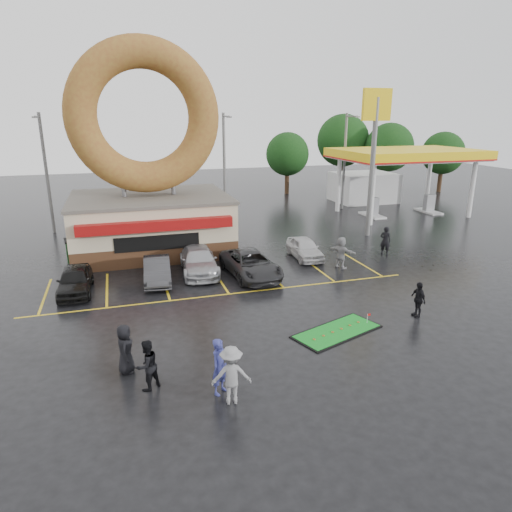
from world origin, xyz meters
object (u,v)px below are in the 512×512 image
object	(u,v)px
car_silver	(199,261)
car_white	(305,248)
person_blue	(220,366)
putting_green	(337,331)
dumpster	(82,250)
donut_shop	(149,184)
streetlight_left	(46,171)
shell_sign	(375,136)
person_cameraman	(418,299)
car_grey	(250,264)
streetlight_right	(345,159)
streetlight_mid	(225,164)
car_dgrey	(157,270)
car_black	(75,280)
gas_station	(386,170)

from	to	relation	value
car_silver	car_white	bearing A→B (deg)	10.48
person_blue	putting_green	distance (m)	6.43
person_blue	dumpster	bearing A→B (deg)	65.15
donut_shop	streetlight_left	xyz separation A→B (m)	(-7.00, 6.95, 0.32)
shell_sign	person_cameraman	distance (m)	16.15
car_grey	person_cameraman	world-z (taller)	person_cameraman
person_cameraman	car_silver	bearing A→B (deg)	-135.79
dumpster	streetlight_left	bearing A→B (deg)	99.29
streetlight_left	streetlight_right	bearing A→B (deg)	4.40
shell_sign	car_silver	bearing A→B (deg)	-160.98
car_silver	car_grey	bearing A→B (deg)	-25.11
car_white	person_cameraman	xyz separation A→B (m)	(1.44, -9.71, 0.16)
donut_shop	person_cameraman	distance (m)	18.44
streetlight_left	person_cameraman	xyz separation A→B (m)	(17.55, -21.63, -3.96)
car_silver	streetlight_mid	bearing A→B (deg)	74.58
donut_shop	car_white	bearing A→B (deg)	-28.61
streetlight_right	car_silver	world-z (taller)	streetlight_right
car_silver	person_cameraman	bearing A→B (deg)	-42.63
donut_shop	shell_sign	distance (m)	16.29
dumpster	car_dgrey	bearing A→B (deg)	-60.72
streetlight_mid	car_dgrey	bearing A→B (deg)	-116.66
car_silver	person_cameraman	world-z (taller)	person_cameraman
streetlight_left	car_black	distance (m)	14.81
streetlight_right	gas_station	bearing A→B (deg)	-13.75
car_silver	person_blue	size ratio (longest dim) A/B	2.55
streetlight_mid	car_grey	distance (m)	15.88
shell_sign	streetlight_mid	size ratio (longest dim) A/B	1.18
car_silver	car_white	xyz separation A→B (m)	(6.97, 0.78, -0.06)
car_grey	person_blue	xyz separation A→B (m)	(-4.18, -10.68, 0.26)
car_black	streetlight_right	bearing A→B (deg)	35.62
car_silver	streetlight_left	bearing A→B (deg)	129.87
shell_sign	car_dgrey	distance (m)	18.53
donut_shop	streetlight_mid	bearing A→B (deg)	48.62
car_black	person_blue	size ratio (longest dim) A/B	2.08
person_cameraman	streetlight_right	bearing A→B (deg)	161.27
streetlight_left	person_blue	world-z (taller)	streetlight_left
shell_sign	streetlight_mid	bearing A→B (deg)	135.27
car_black	dumpster	bearing A→B (deg)	91.34
shell_sign	car_silver	xyz separation A→B (m)	(-13.86, -4.78, -6.66)
car_white	dumpster	size ratio (longest dim) A/B	2.15
gas_station	person_cameraman	bearing A→B (deg)	-118.80
car_dgrey	person_blue	size ratio (longest dim) A/B	2.07
streetlight_mid	putting_green	distance (m)	23.53
streetlight_mid	person_blue	distance (m)	26.92
donut_shop	shell_sign	world-z (taller)	donut_shop
donut_shop	car_silver	xyz separation A→B (m)	(2.14, -5.75, -3.75)
car_white	putting_green	bearing A→B (deg)	-102.36
gas_station	shell_sign	size ratio (longest dim) A/B	1.29
car_silver	person_cameraman	xyz separation A→B (m)	(8.40, -8.93, 0.11)
streetlight_left	streetlight_mid	distance (m)	14.04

